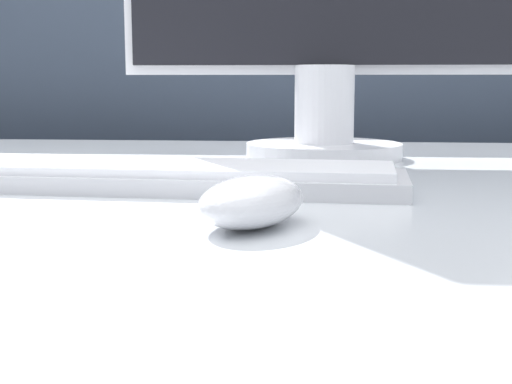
% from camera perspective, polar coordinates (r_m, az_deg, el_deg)
% --- Properties ---
extents(partition_panel, '(5.00, 0.03, 1.04)m').
position_cam_1_polar(partition_panel, '(1.35, 2.41, -4.02)').
color(partition_panel, '#333D4C').
rests_on(partition_panel, ground_plane).
extents(computer_mouse_near, '(0.09, 0.12, 0.03)m').
position_cam_1_polar(computer_mouse_near, '(0.49, -0.32, -0.76)').
color(computer_mouse_near, silver).
rests_on(computer_mouse_near, desk).
extents(keyboard, '(0.42, 0.14, 0.02)m').
position_cam_1_polar(keyboard, '(0.67, -6.12, 1.28)').
color(keyboard, silver).
rests_on(keyboard, desk).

